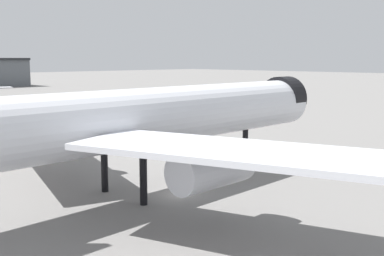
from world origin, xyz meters
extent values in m
plane|color=slate|center=(0.00, 0.00, 0.00)|extent=(900.00, 900.00, 0.00)
cylinder|color=silver|center=(-2.19, 3.30, 8.48)|extent=(57.29, 7.19, 6.53)
cone|color=silver|center=(26.42, 3.64, 8.48)|extent=(7.25, 6.48, 6.40)
cylinder|color=black|center=(25.12, 3.62, 8.97)|extent=(3.01, 6.62, 6.59)
cube|color=silver|center=(-6.81, 19.39, 7.67)|extent=(16.41, 27.31, 0.52)
cylinder|color=#B7BAC1|center=(-5.40, 16.31, 5.51)|extent=(8.05, 3.68, 3.59)
cube|color=silver|center=(-6.43, -12.89, 7.67)|extent=(16.92, 27.33, 0.52)
cylinder|color=#B7BAC1|center=(-5.09, -9.78, 5.51)|extent=(8.05, 3.68, 3.59)
cylinder|color=black|center=(16.12, 3.52, 2.61)|extent=(0.78, 0.78, 5.22)
cylinder|color=black|center=(-5.09, 6.69, 2.61)|extent=(0.78, 0.78, 5.22)
cylinder|color=black|center=(-5.01, -0.16, 2.61)|extent=(0.78, 0.78, 5.22)
cube|color=black|center=(6.33, 40.11, 0.50)|extent=(3.55, 2.60, 0.30)
cube|color=#E5B70C|center=(5.43, 40.44, 1.25)|extent=(1.75, 1.94, 1.20)
cube|color=#1E2D38|center=(4.89, 40.64, 1.49)|extent=(0.54, 1.29, 0.60)
cube|color=#E5B70C|center=(6.88, 39.92, 1.10)|extent=(2.35, 2.16, 0.90)
cylinder|color=black|center=(5.01, 39.75, 0.35)|extent=(0.75, 0.50, 0.70)
cylinder|color=black|center=(5.56, 41.25, 0.35)|extent=(0.75, 0.50, 0.70)
cylinder|color=black|center=(7.11, 38.98, 0.35)|extent=(0.75, 0.50, 0.70)
cylinder|color=black|center=(7.66, 40.48, 0.35)|extent=(0.75, 0.50, 0.70)
cone|color=#F2600C|center=(32.71, 10.16, 0.30)|extent=(0.47, 0.47, 0.59)
camera|label=1|loc=(-34.25, -36.67, 14.93)|focal=43.71mm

